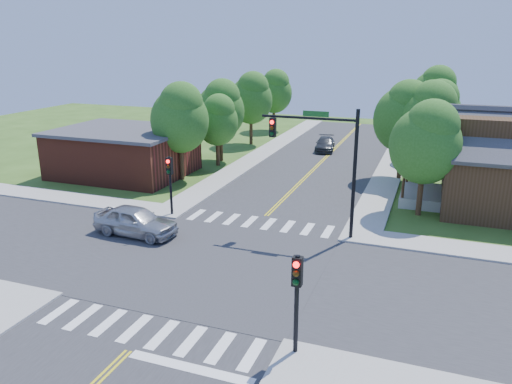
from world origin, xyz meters
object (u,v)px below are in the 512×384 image
at_px(signal_pole_nw, 170,175).
at_px(signal_mast_ne, 324,152).
at_px(signal_pole_se, 297,287).
at_px(car_dgrey, 325,144).
at_px(car_silver, 135,222).

bearing_deg(signal_pole_nw, signal_mast_ne, 0.07).
distance_m(signal_mast_ne, signal_pole_se, 11.55).
distance_m(signal_pole_se, car_dgrey, 33.82).
relative_size(signal_mast_ne, car_dgrey, 1.57).
height_order(signal_pole_nw, car_dgrey, signal_pole_nw).
relative_size(signal_pole_se, signal_pole_nw, 1.00).
height_order(signal_pole_nw, car_silver, signal_pole_nw).
bearing_deg(signal_mast_ne, signal_pole_nw, -179.93).
bearing_deg(car_dgrey, signal_pole_nw, -111.18).
relative_size(car_silver, car_dgrey, 1.09).
height_order(car_silver, car_dgrey, car_silver).
bearing_deg(signal_pole_se, car_silver, 146.32).
height_order(signal_pole_se, signal_pole_nw, same).
relative_size(signal_pole_nw, car_dgrey, 0.83).
xyz_separation_m(signal_pole_se, signal_pole_nw, (-11.20, 11.20, 0.00)).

